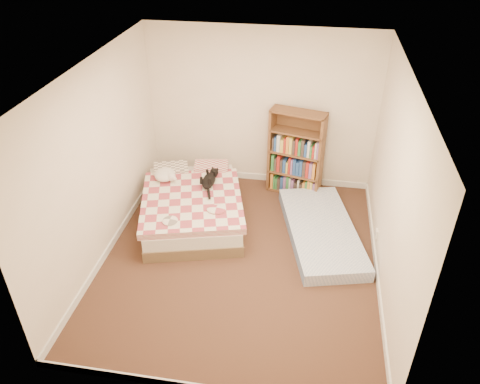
% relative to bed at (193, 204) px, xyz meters
% --- Properties ---
extents(room, '(3.51, 4.01, 2.51)m').
position_rel_bed_xyz_m(room, '(0.82, -0.77, 0.97)').
color(room, '#43291C').
rests_on(room, ground).
extents(bed, '(1.75, 2.15, 0.50)m').
position_rel_bed_xyz_m(bed, '(0.00, 0.00, 0.00)').
color(bed, brown).
rests_on(bed, room).
extents(bookshelf, '(0.89, 0.47, 1.38)m').
position_rel_bed_xyz_m(bookshelf, '(1.40, 0.97, 0.29)').
color(bookshelf, brown).
rests_on(bookshelf, room).
extents(floor_mattress, '(1.33, 2.10, 0.17)m').
position_rel_bed_xyz_m(floor_mattress, '(1.86, -0.14, -0.14)').
color(floor_mattress, '#6E87B7').
rests_on(floor_mattress, room).
extents(black_cat, '(0.26, 0.69, 0.16)m').
position_rel_bed_xyz_m(black_cat, '(0.20, 0.26, 0.29)').
color(black_cat, black).
rests_on(black_cat, bed).
extents(white_dog, '(0.39, 0.41, 0.16)m').
position_rel_bed_xyz_m(white_dog, '(-0.47, 0.25, 0.30)').
color(white_dog, white).
rests_on(white_dog, bed).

